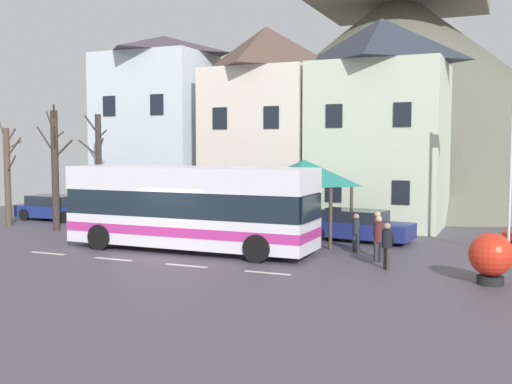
% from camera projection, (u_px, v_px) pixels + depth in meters
% --- Properties ---
extents(ground_plane, '(40.00, 60.00, 0.07)m').
position_uv_depth(ground_plane, '(166.00, 258.00, 22.32)').
color(ground_plane, '#4F4953').
extents(townhouse_00, '(6.18, 6.52, 10.49)m').
position_uv_depth(townhouse_00, '(165.00, 126.00, 36.08)').
color(townhouse_00, silver).
rests_on(townhouse_00, ground_plane).
extents(townhouse_01, '(5.66, 5.52, 10.45)m').
position_uv_depth(townhouse_01, '(266.00, 124.00, 32.99)').
color(townhouse_01, silver).
rests_on(townhouse_01, ground_plane).
extents(townhouse_02, '(6.35, 5.57, 10.39)m').
position_uv_depth(townhouse_02, '(380.00, 123.00, 30.58)').
color(townhouse_02, beige).
rests_on(townhouse_02, ground_plane).
extents(hilltop_castle, '(42.98, 42.98, 25.65)m').
position_uv_depth(hilltop_castle, '(398.00, 85.00, 51.10)').
color(hilltop_castle, '#616152').
rests_on(hilltop_castle, ground_plane).
extents(transit_bus, '(9.91, 2.67, 3.26)m').
position_uv_depth(transit_bus, '(190.00, 209.00, 23.48)').
color(transit_bus, white).
rests_on(transit_bus, ground_plane).
extents(bus_shelter, '(3.60, 3.60, 3.48)m').
position_uv_depth(bus_shelter, '(304.00, 173.00, 25.86)').
color(bus_shelter, '#473D33').
rests_on(bus_shelter, ground_plane).
extents(parked_car_01, '(4.22, 1.96, 1.34)m').
position_uv_depth(parked_car_01, '(55.00, 208.00, 33.29)').
color(parked_car_01, navy).
rests_on(parked_car_01, ground_plane).
extents(parked_car_02, '(4.01, 2.05, 1.32)m').
position_uv_depth(parked_car_02, '(162.00, 214.00, 30.56)').
color(parked_car_02, slate).
rests_on(parked_car_02, ground_plane).
extents(parked_car_03, '(4.71, 2.29, 1.33)m').
position_uv_depth(parked_car_03, '(357.00, 226.00, 25.98)').
color(parked_car_03, navy).
rests_on(parked_car_03, ground_plane).
extents(pedestrian_00, '(0.34, 0.34, 1.55)m').
position_uv_depth(pedestrian_00, '(387.00, 242.00, 19.97)').
color(pedestrian_00, '#38332D').
rests_on(pedestrian_00, ground_plane).
extents(pedestrian_01, '(0.33, 0.33, 1.63)m').
position_uv_depth(pedestrian_01, '(379.00, 236.00, 21.22)').
color(pedestrian_01, '#2D2D38').
rests_on(pedestrian_01, ground_plane).
extents(pedestrian_02, '(0.31, 0.32, 1.70)m').
position_uv_depth(pedestrian_02, '(377.00, 232.00, 22.08)').
color(pedestrian_02, '#38332D').
rests_on(pedestrian_02, ground_plane).
extents(pedestrian_03, '(0.30, 0.28, 1.48)m').
position_uv_depth(pedestrian_03, '(356.00, 230.00, 23.27)').
color(pedestrian_03, '#2D2D38').
rests_on(pedestrian_03, ground_plane).
extents(public_bench, '(1.64, 0.48, 0.87)m').
position_uv_depth(public_bench, '(349.00, 226.00, 27.38)').
color(public_bench, '#33473D').
rests_on(public_bench, ground_plane).
extents(harbour_buoy, '(1.28, 1.28, 1.53)m').
position_uv_depth(harbour_buoy, '(491.00, 256.00, 17.84)').
color(harbour_buoy, black).
rests_on(harbour_buoy, ground_plane).
extents(bare_tree_00, '(1.59, 1.53, 6.00)m').
position_uv_depth(bare_tree_00, '(55.00, 169.00, 28.97)').
color(bare_tree_00, '#382D28').
rests_on(bare_tree_00, ground_plane).
extents(bare_tree_01, '(2.15, 1.21, 5.38)m').
position_uv_depth(bare_tree_01, '(8.00, 175.00, 30.46)').
color(bare_tree_01, brown).
rests_on(bare_tree_01, ground_plane).
extents(bare_tree_02, '(1.74, 1.07, 5.69)m').
position_uv_depth(bare_tree_02, '(99.00, 167.00, 31.64)').
color(bare_tree_02, '#382D28').
rests_on(bare_tree_02, ground_plane).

